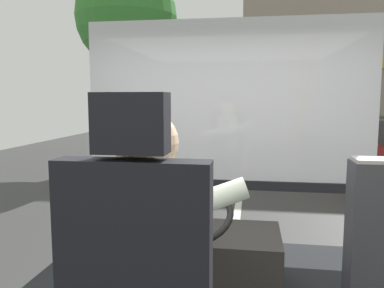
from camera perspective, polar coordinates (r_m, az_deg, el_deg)
ground at (r=10.73m, az=7.59°, el=-3.69°), size 18.00×44.00×0.06m
bus_driver at (r=1.45m, az=-6.01°, el=-14.98°), size 0.71×0.52×0.80m
steering_console at (r=2.66m, az=0.54°, el=-16.49°), size 1.10×0.95×0.76m
fare_box at (r=2.55m, az=24.79°, el=-12.32°), size 0.24×0.21×0.93m
windshield_panel at (r=3.39m, az=5.20°, el=2.96°), size 2.50×0.08×1.48m
street_tree at (r=11.53m, az=-9.63°, el=17.80°), size 2.84×2.84×5.59m
shop_building at (r=20.11m, az=25.21°, el=13.14°), size 11.79×4.91×8.73m
parked_car_silver at (r=14.31m, az=23.32°, el=1.31°), size 1.96×3.86×1.34m
parked_car_blue at (r=19.10m, az=19.05°, el=2.84°), size 1.87×4.31×1.41m
parked_car_white at (r=24.86m, az=17.98°, el=3.51°), size 1.99×3.94×1.25m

